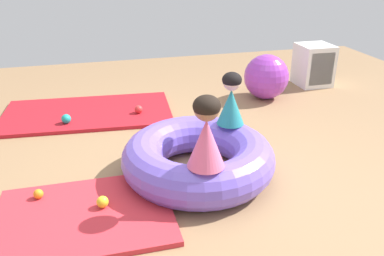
% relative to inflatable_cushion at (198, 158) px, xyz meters
% --- Properties ---
extents(ground_plane, '(8.00, 8.00, 0.00)m').
position_rel_inflatable_cushion_xyz_m(ground_plane, '(0.04, -0.03, -0.17)').
color(ground_plane, '#93704C').
extents(gym_mat_center_rear, '(1.24, 0.94, 0.04)m').
position_rel_inflatable_cushion_xyz_m(gym_mat_center_rear, '(-0.94, -0.37, -0.15)').
color(gym_mat_center_rear, red).
rests_on(gym_mat_center_rear, ground).
extents(gym_mat_front, '(1.96, 1.17, 0.04)m').
position_rel_inflatable_cushion_xyz_m(gym_mat_front, '(-0.87, 1.64, -0.15)').
color(gym_mat_front, '#B21923').
rests_on(gym_mat_front, ground).
extents(inflatable_cushion, '(1.27, 1.27, 0.34)m').
position_rel_inflatable_cushion_xyz_m(inflatable_cushion, '(0.00, 0.00, 0.00)').
color(inflatable_cushion, '#7056D1').
rests_on(inflatable_cushion, ground).
extents(child_in_pink, '(0.31, 0.31, 0.53)m').
position_rel_inflatable_cushion_xyz_m(child_in_pink, '(-0.06, -0.43, 0.43)').
color(child_in_pink, '#E5608E').
rests_on(child_in_pink, inflatable_cushion).
extents(child_in_teal, '(0.34, 0.34, 0.47)m').
position_rel_inflatable_cushion_xyz_m(child_in_teal, '(0.36, 0.24, 0.40)').
color(child_in_teal, teal).
rests_on(child_in_teal, inflatable_cushion).
extents(play_ball_red, '(0.09, 0.09, 0.09)m').
position_rel_inflatable_cushion_xyz_m(play_ball_red, '(-0.31, 1.43, -0.09)').
color(play_ball_red, red).
rests_on(play_ball_red, gym_mat_front).
extents(play_ball_yellow, '(0.09, 0.09, 0.09)m').
position_rel_inflatable_cushion_xyz_m(play_ball_yellow, '(-0.81, -0.32, -0.09)').
color(play_ball_yellow, yellow).
rests_on(play_ball_yellow, gym_mat_center_rear).
extents(play_ball_orange, '(0.07, 0.07, 0.07)m').
position_rel_inflatable_cushion_xyz_m(play_ball_orange, '(-1.27, -0.08, -0.09)').
color(play_ball_orange, orange).
rests_on(play_ball_orange, gym_mat_center_rear).
extents(play_ball_teal, '(0.10, 0.10, 0.10)m').
position_rel_inflatable_cushion_xyz_m(play_ball_teal, '(-1.10, 1.34, -0.08)').
color(play_ball_teal, teal).
rests_on(play_ball_teal, gym_mat_front).
extents(exercise_ball_large, '(0.56, 0.56, 0.56)m').
position_rel_inflatable_cushion_xyz_m(exercise_ball_large, '(1.34, 1.64, 0.11)').
color(exercise_ball_large, purple).
rests_on(exercise_ball_large, ground).
extents(storage_cube, '(0.44, 0.44, 0.56)m').
position_rel_inflatable_cushion_xyz_m(storage_cube, '(2.20, 1.96, 0.11)').
color(storage_cube, white).
rests_on(storage_cube, ground).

